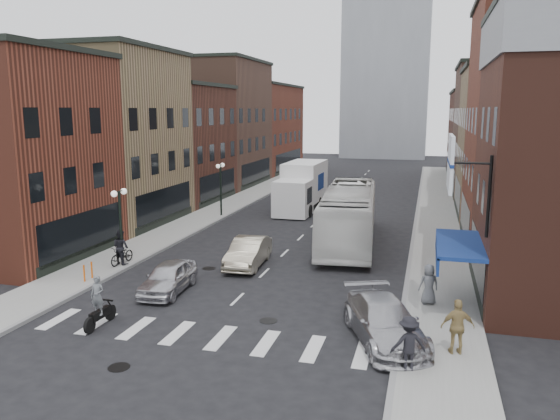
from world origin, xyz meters
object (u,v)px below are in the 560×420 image
object	(u,v)px
motorcycle_rider	(99,303)
box_truck	(302,187)
curb_car	(385,322)
ped_right_c	(429,284)
sedan_left_near	(168,277)
streetlamp_near	(120,213)
ped_right_b	(458,327)
billboard_sign	(453,165)
streetlamp_far	(221,179)
sedan_left_far	(248,252)
ped_right_a	(408,343)
bike_rack	(88,272)
parked_bicycle	(122,255)
transit_bus	(349,215)
ped_left_solo	(121,247)

from	to	relation	value
motorcycle_rider	box_truck	bearing A→B (deg)	87.49
curb_car	ped_right_c	world-z (taller)	ped_right_c
sedan_left_near	motorcycle_rider	bearing A→B (deg)	-102.90
streetlamp_near	ped_right_b	distance (m)	17.62
billboard_sign	streetlamp_far	size ratio (longest dim) A/B	0.90
sedan_left_far	billboard_sign	bearing A→B (deg)	-32.68
box_truck	ped_right_a	xyz separation A→B (m)	(9.53, -26.41, -0.89)
billboard_sign	box_truck	world-z (taller)	billboard_sign
sedan_left_near	curb_car	size ratio (longest dim) A/B	0.79
bike_rack	box_truck	xyz separation A→B (m)	(5.47, 21.11, 1.35)
curb_car	streetlamp_near	bearing A→B (deg)	135.25
motorcycle_rider	ped_right_b	xyz separation A→B (m)	(12.90, 0.85, 0.14)
curb_car	sedan_left_near	bearing A→B (deg)	141.63
box_truck	ped_right_b	distance (m)	27.17
sedan_left_near	parked_bicycle	distance (m)	5.19
box_truck	parked_bicycle	bearing A→B (deg)	-105.39
box_truck	sedan_left_near	world-z (taller)	box_truck
motorcycle_rider	sedan_left_far	size ratio (longest dim) A/B	0.45
transit_bus	sedan_left_near	xyz separation A→B (m)	(-6.50, -11.18, -1.08)
streetlamp_far	transit_bus	distance (m)	12.10
curb_car	parked_bicycle	bearing A→B (deg)	134.90
streetlamp_far	ped_left_solo	world-z (taller)	streetlamp_far
sedan_left_far	ped_left_solo	size ratio (longest dim) A/B	2.47
bike_rack	curb_car	world-z (taller)	curb_car
sedan_left_far	ped_left_solo	bearing A→B (deg)	-166.60
box_truck	ped_right_b	xyz separation A→B (m)	(11.04, -24.81, -0.82)
streetlamp_near	box_truck	world-z (taller)	streetlamp_near
sedan_left_near	ped_right_b	size ratio (longest dim) A/B	2.17
parked_bicycle	ped_right_c	bearing A→B (deg)	-2.05
streetlamp_far	motorcycle_rider	xyz separation A→B (m)	(3.41, -21.25, -1.97)
streetlamp_near	ped_left_solo	distance (m)	1.86
sedan_left_near	sedan_left_far	size ratio (longest dim) A/B	0.90
streetlamp_far	ped_right_a	xyz separation A→B (m)	(14.80, -22.00, -1.90)
ped_right_a	sedan_left_far	bearing A→B (deg)	-70.56
bike_rack	ped_right_b	world-z (taller)	ped_right_b
box_truck	ped_right_a	size ratio (longest dim) A/B	5.13
curb_car	sedan_left_far	bearing A→B (deg)	112.47
parked_bicycle	ped_right_c	xyz separation A→B (m)	(15.47, -1.93, 0.37)
transit_bus	billboard_sign	bearing A→B (deg)	-70.43
transit_bus	curb_car	world-z (taller)	transit_bus
streetlamp_near	box_truck	distance (m)	19.17
ped_right_a	parked_bicycle	bearing A→B (deg)	-49.85
curb_car	ped_right_c	xyz separation A→B (m)	(1.47, 3.97, 0.25)
parked_bicycle	box_truck	bearing A→B (deg)	78.68
bike_rack	ped_left_solo	world-z (taller)	ped_left_solo
sedan_left_near	parked_bicycle	size ratio (longest dim) A/B	2.25
transit_bus	sedan_left_far	distance (m)	7.70
sedan_left_far	ped_right_c	distance (m)	9.91
box_truck	ped_right_c	bearing A→B (deg)	-62.43
box_truck	sedan_left_far	world-z (taller)	box_truck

